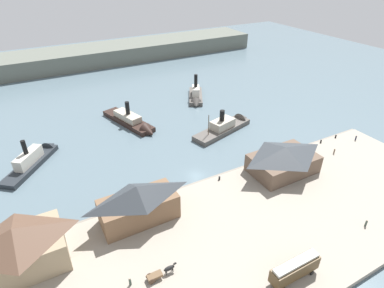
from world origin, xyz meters
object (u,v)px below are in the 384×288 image
Objects in this scene: mooring_post_west at (321,141)px; ferry_moored_west at (228,125)px; ferry_shed_east_terminal at (138,203)px; pedestrian_by_tram at (356,138)px; ferry_mid_harbor at (133,122)px; street_tram at (295,268)px; mooring_post_center_west at (219,178)px; ferry_shed_central_terminal at (19,247)px; pedestrian_walking_west at (366,223)px; horse_cart at (161,273)px; ferry_shed_customs_shed at (284,159)px; pedestrian_walking_east at (130,282)px; ferry_departing_north at (35,158)px; pedestrian_at_waters_edge at (334,151)px; ferry_approaching_east at (196,96)px; mooring_post_east at (336,136)px; mooring_post_center_east at (304,148)px.

ferry_moored_west reaches higher than mooring_post_west.
ferry_shed_east_terminal is 9.98× the size of pedestrian_by_tram.
ferry_mid_harbor reaches higher than mooring_post_west.
ferry_shed_east_terminal reaches higher than street_tram.
ferry_shed_central_terminal is at bearing -174.27° from mooring_post_center_west.
mooring_post_center_west is 1.00× the size of mooring_post_west.
ferry_shed_east_terminal reaches higher than pedestrian_walking_west.
ferry_mid_harbor reaches higher than horse_cart.
ferry_shed_customs_shed is at bearing 94.53° from pedestrian_walking_west.
ferry_departing_north is (-10.21, 48.47, -0.54)m from pedestrian_walking_east.
ferry_departing_north is (-16.97, 34.80, -4.15)m from ferry_shed_east_terminal.
pedestrian_by_tram is 68.81m from ferry_mid_harbor.
pedestrian_at_waters_edge is at bearing -0.61° from ferry_shed_central_terminal.
pedestrian_walking_east is 0.09× the size of ferry_approaching_east.
ferry_moored_west is at bearing 51.65° from mooring_post_center_west.
horse_cart is 5.21m from pedestrian_walking_east.
ferry_shed_east_terminal reaches higher than ferry_mid_harbor.
ferry_shed_customs_shed reaches higher than ferry_departing_north.
ferry_shed_customs_shed is at bearing 15.68° from pedestrian_walking_east.
ferry_shed_east_terminal is 9.50× the size of pedestrian_walking_east.
ferry_approaching_east is at bearing 85.40° from ferry_shed_customs_shed.
mooring_post_east is at bearing -42.51° from ferry_moored_west.
ferry_departing_north is at bearing 140.87° from mooring_post_center_west.
ferry_departing_north is at bearing 116.00° from ferry_shed_east_terminal.
pedestrian_walking_east is (15.03, -12.61, -3.77)m from ferry_shed_central_terminal.
ferry_shed_central_terminal reaches higher than ferry_shed_east_terminal.
pedestrian_walking_west is at bearing -56.78° from mooring_post_center_west.
pedestrian_by_tram is 1.76× the size of mooring_post_east.
ferry_shed_east_terminal is 17.55× the size of mooring_post_east.
pedestrian_at_waters_edge is 8.08m from mooring_post_center_east.
ferry_mid_harbor is at bearing 119.05° from ferry_shed_customs_shed.
ferry_shed_customs_shed is at bearing -60.95° from ferry_mid_harbor.
ferry_shed_central_terminal reaches higher than horse_cart.
pedestrian_by_tram is (29.94, 1.31, -2.86)m from ferry_shed_customs_shed.
mooring_post_west is 0.04× the size of ferry_mid_harbor.
ferry_shed_east_terminal is 56.15m from pedestrian_at_waters_edge.
mooring_post_center_west is at bearing 82.55° from street_tram.
mooring_post_center_east is (72.00, 4.80, -4.08)m from ferry_shed_central_terminal.
mooring_post_center_east is 74.01m from ferry_departing_north.
pedestrian_walking_east is at bearing 154.31° from street_tram.
ferry_departing_north is at bearing 133.95° from pedestrian_walking_west.
pedestrian_walking_east is at bearing -164.64° from mooring_post_west.
ferry_shed_east_terminal is 0.64× the size of ferry_mid_harbor.
street_tram is at bearing -25.69° from pedestrian_walking_east.
pedestrian_walking_east is 1.85× the size of mooring_post_center_west.
ferry_moored_west reaches higher than pedestrian_walking_east.
ferry_shed_central_terminal reaches higher than pedestrian_walking_west.
mooring_post_east is at bearing 15.88° from horse_cart.
ferry_shed_central_terminal is 0.83× the size of ferry_approaching_east.
street_tram reaches higher than pedestrian_walking_east.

